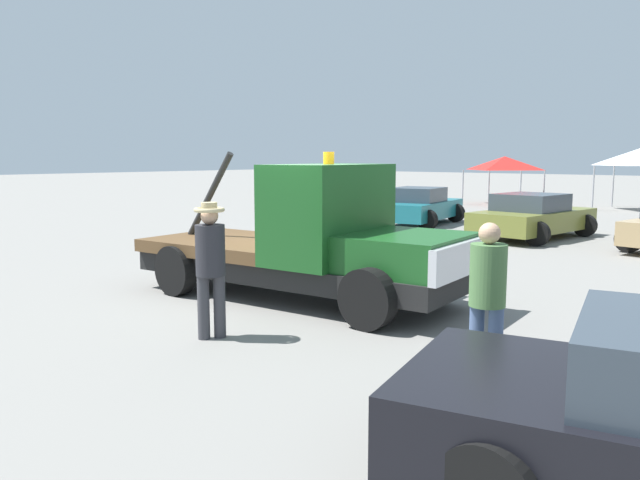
% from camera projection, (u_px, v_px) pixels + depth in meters
% --- Properties ---
extents(ground_plane, '(160.00, 160.00, 0.00)m').
position_uv_depth(ground_plane, '(298.00, 298.00, 10.77)').
color(ground_plane, gray).
extents(tow_truck, '(6.08, 2.75, 2.51)m').
position_uv_depth(tow_truck, '(315.00, 244.00, 10.43)').
color(tow_truck, black).
rests_on(tow_truck, ground).
extents(person_near_truck, '(0.39, 0.39, 1.74)m').
position_uv_depth(person_near_truck, '(487.00, 291.00, 6.61)').
color(person_near_truck, '#475B84').
rests_on(person_near_truck, ground).
extents(person_at_hood, '(0.41, 0.41, 1.83)m').
position_uv_depth(person_at_hood, '(210.00, 259.00, 8.23)').
color(person_at_hood, '#38383D').
rests_on(person_at_hood, ground).
extents(parked_car_skyblue, '(2.60, 4.81, 1.34)m').
position_uv_depth(parked_car_skyblue, '(312.00, 202.00, 24.49)').
color(parked_car_skyblue, '#669ED1').
rests_on(parked_car_skyblue, ground).
extents(parked_car_teal, '(2.87, 4.58, 1.34)m').
position_uv_depth(parked_car_teal, '(419.00, 207.00, 22.28)').
color(parked_car_teal, '#196670').
rests_on(parked_car_teal, ground).
extents(parked_car_olive, '(2.83, 4.56, 1.34)m').
position_uv_depth(parked_car_olive, '(533.00, 217.00, 18.53)').
color(parked_car_olive, olive).
rests_on(parked_car_olive, ground).
extents(canopy_tent_red, '(3.08, 3.08, 2.44)m').
position_uv_depth(canopy_tent_red, '(505.00, 163.00, 31.52)').
color(canopy_tent_red, '#9E9EA3').
rests_on(canopy_tent_red, ground).
extents(traffic_cone, '(0.40, 0.40, 0.55)m').
position_uv_depth(traffic_cone, '(431.00, 263.00, 12.79)').
color(traffic_cone, black).
rests_on(traffic_cone, ground).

